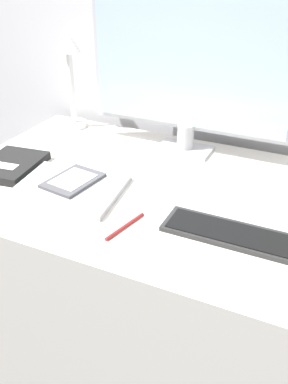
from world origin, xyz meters
name	(u,v)px	position (x,y,z in m)	size (l,w,h in m)	color
ground_plane	(136,382)	(0.00, 0.00, 0.00)	(10.00, 10.00, 0.00)	#38383D
desk	(151,283)	(0.00, 0.12, 0.37)	(1.20, 0.76, 0.74)	silver
monitor	(191,70)	(0.00, 0.39, 1.01)	(0.67, 0.11, 0.50)	#B7B7BC
keyboard	(232,234)	(0.28, -0.03, 0.74)	(0.34, 0.11, 0.01)	#282828
laptop	(69,188)	(-0.20, -0.01, 0.75)	(0.32, 0.27, 0.02)	#A3A3A8
ereader	(73,180)	(-0.20, 0.02, 0.76)	(0.14, 0.18, 0.01)	#4C4C51
desk_lamp	(70,69)	(-0.46, 0.42, 0.96)	(0.09, 0.09, 0.35)	white
notebook	(11,165)	(-0.44, 0.03, 0.75)	(0.19, 0.23, 0.03)	black
pen	(125,226)	(0.03, -0.10, 0.74)	(0.04, 0.14, 0.01)	maroon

